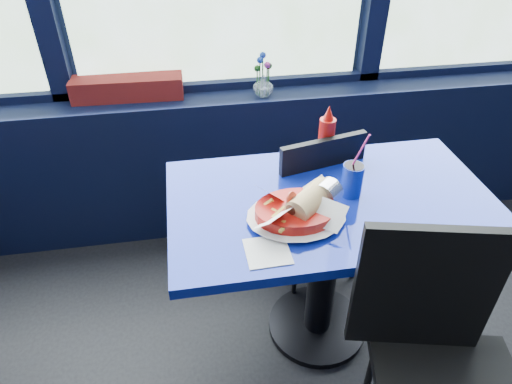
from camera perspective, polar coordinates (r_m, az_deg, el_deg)
name	(u,v)px	position (r m, az deg, el deg)	size (l,w,h in m)	color
window_sill	(227,161)	(2.54, -3.62, 3.91)	(5.00, 0.26, 0.80)	black
near_table	(327,235)	(1.81, 8.92, -5.39)	(1.20, 0.70, 0.75)	black
chair_near_front	(440,358)	(1.55, 21.96, -18.72)	(0.53, 0.53, 0.97)	black
chair_near_back	(316,198)	(2.11, 7.49, -0.78)	(0.47, 0.47, 0.87)	black
planter_box	(128,88)	(2.37, -15.74, 12.43)	(0.53, 0.13, 0.11)	maroon
flower_vase	(263,83)	(2.31, 0.90, 13.45)	(0.11, 0.11, 0.22)	silver
food_basket	(298,209)	(1.57, 5.33, -2.19)	(0.36, 0.36, 0.11)	#A9110B
ketchup_bottle	(326,137)	(1.87, 8.79, 6.87)	(0.06, 0.06, 0.24)	#A9110B
soda_cup	(352,179)	(1.70, 11.94, 1.58)	(0.08, 0.08, 0.26)	#0D2294
napkin	(267,251)	(1.46, 1.45, -7.44)	(0.14, 0.14, 0.00)	white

